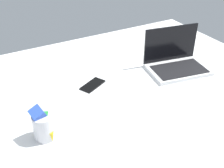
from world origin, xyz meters
The scene contains 4 objects.
bed_mattress centered at (0.00, 0.00, 9.00)cm, with size 180.00×140.00×18.00cm, color white.
laptop centered at (37.83, 2.79, 22.41)cm, with size 36.45×28.30×23.00cm.
snack_cup centered at (-46.13, -16.31, 24.17)cm, with size 9.45×9.70×14.92cm.
cell_phone centered at (-11.98, 9.54, 18.40)cm, with size 6.80×14.00×0.80cm, color black.
Camera 1 is at (-64.91, -107.32, 99.92)cm, focal length 46.11 mm.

